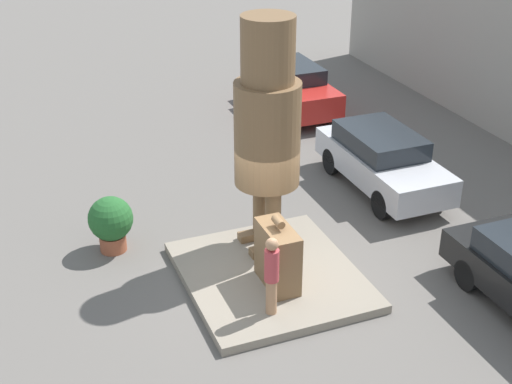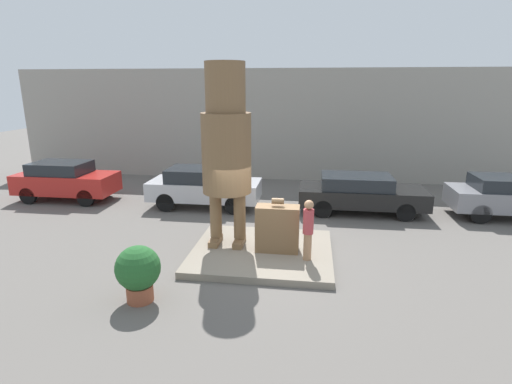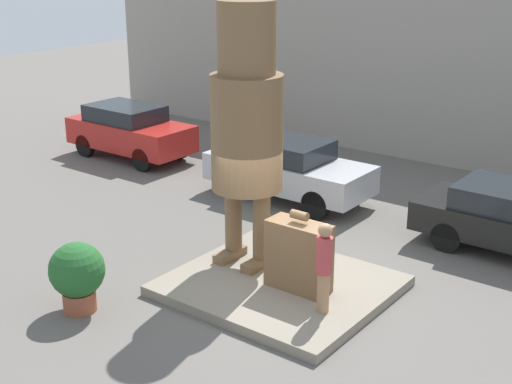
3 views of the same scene
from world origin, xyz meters
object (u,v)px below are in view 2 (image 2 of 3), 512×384
at_px(parked_car_black, 360,193).
at_px(parked_car_grey, 512,196).
at_px(giant_suitcase, 277,228).
at_px(planter_pot, 138,271).
at_px(statue_figure, 226,142).
at_px(parked_car_silver, 203,186).
at_px(parked_car_red, 65,180).
at_px(tourist, 308,228).

relative_size(parked_car_black, parked_car_grey, 1.07).
distance_m(giant_suitcase, parked_car_grey, 9.20).
bearing_deg(planter_pot, statue_figure, 66.79).
bearing_deg(giant_suitcase, statue_figure, 165.97).
xyz_separation_m(statue_figure, parked_car_silver, (-1.80, 3.95, -2.32)).
relative_size(parked_car_red, parked_car_grey, 0.93).
bearing_deg(giant_suitcase, planter_pot, -135.47).
xyz_separation_m(giant_suitcase, parked_car_grey, (8.02, 4.52, -0.02)).
height_order(giant_suitcase, parked_car_silver, giant_suitcase).
height_order(tourist, parked_car_red, tourist).
relative_size(parked_car_silver, parked_car_grey, 0.99).
xyz_separation_m(parked_car_red, parked_car_silver, (5.91, -0.16, -0.02)).
height_order(parked_car_grey, planter_pot, parked_car_grey).
relative_size(statue_figure, planter_pot, 3.92).
bearing_deg(planter_pot, parked_car_black, 52.50).
relative_size(parked_car_silver, parked_car_black, 0.92).
bearing_deg(tourist, planter_pot, -147.98).
xyz_separation_m(parked_car_silver, parked_car_grey, (11.29, 0.21, -0.02)).
xyz_separation_m(statue_figure, parked_car_black, (4.18, 4.06, -2.38)).
height_order(parked_car_black, parked_car_grey, parked_car_grey).
relative_size(statue_figure, parked_car_silver, 1.19).
bearing_deg(parked_car_grey, parked_car_black, -179.05).
bearing_deg(parked_car_silver, statue_figure, -65.45).
bearing_deg(parked_car_black, parked_car_grey, 0.95).
height_order(giant_suitcase, parked_car_black, giant_suitcase).
bearing_deg(giant_suitcase, parked_car_grey, 29.41).
height_order(statue_figure, tourist, statue_figure).
distance_m(giant_suitcase, planter_pot, 3.95).
distance_m(giant_suitcase, parked_car_black, 5.20).
xyz_separation_m(tourist, parked_car_grey, (7.18, 5.00, -0.27)).
bearing_deg(parked_car_black, parked_car_silver, -178.88).
relative_size(tourist, parked_car_red, 0.41).
distance_m(statue_figure, parked_car_silver, 4.92).
distance_m(parked_car_silver, parked_car_grey, 11.29).
relative_size(statue_figure, parked_car_grey, 1.18).
bearing_deg(statue_figure, planter_pot, -113.21).
relative_size(giant_suitcase, parked_car_grey, 0.35).
relative_size(statue_figure, parked_car_red, 1.27).
distance_m(tourist, parked_car_silver, 6.32).
bearing_deg(parked_car_red, giant_suitcase, -25.97).
height_order(tourist, parked_car_black, tourist).
bearing_deg(parked_car_red, parked_car_black, -0.20).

